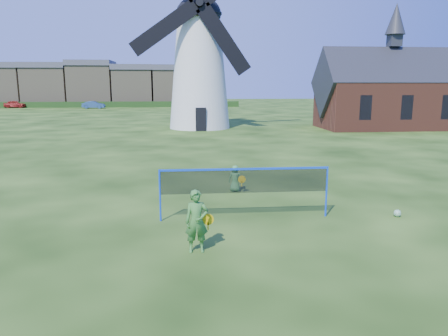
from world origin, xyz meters
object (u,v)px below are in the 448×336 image
object	(u,v)px
play_ball	(397,213)
car_right	(94,105)
player_girl	(197,221)
player_boy	(235,179)
windmill	(199,64)
chapel	(391,94)
badminton_net	(245,182)
car_left	(15,104)

from	to	relation	value
play_ball	car_right	size ratio (longest dim) A/B	0.06
player_girl	player_boy	world-z (taller)	player_girl
windmill	car_right	distance (m)	38.88
play_ball	player_boy	bearing A→B (deg)	141.95
chapel	car_right	xyz separation A→B (m)	(-33.97, 36.55, -2.49)
windmill	player_boy	size ratio (longest dim) A/B	16.58
player_boy	play_ball	bearing A→B (deg)	157.34
badminton_net	play_ball	world-z (taller)	badminton_net
badminton_net	windmill	bearing A→B (deg)	90.65
badminton_net	player_girl	bearing A→B (deg)	-121.52
chapel	car_right	bearing A→B (deg)	132.90
car_left	windmill	bearing A→B (deg)	-132.57
badminton_net	player_girl	size ratio (longest dim) A/B	3.32
play_ball	car_right	world-z (taller)	car_right
car_left	player_boy	bearing A→B (deg)	-144.82
player_boy	play_ball	distance (m)	5.79
badminton_net	player_boy	size ratio (longest dim) A/B	5.03
chapel	play_ball	distance (m)	28.80
play_ball	windmill	bearing A→B (deg)	100.20
chapel	car_left	distance (m)	62.44
player_boy	car_right	size ratio (longest dim) A/B	0.27
windmill	player_girl	xyz separation A→B (m)	(-1.20, -29.82, -5.06)
car_right	windmill	bearing A→B (deg)	-152.89
player_girl	player_boy	size ratio (longest dim) A/B	1.52
player_girl	windmill	bearing A→B (deg)	85.28
player_girl	player_boy	distance (m)	5.98
chapel	badminton_net	bearing A→B (deg)	-123.67
windmill	car_right	world-z (taller)	windmill
chapel	car_right	distance (m)	49.96
windmill	player_boy	bearing A→B (deg)	-89.00
play_ball	player_girl	bearing A→B (deg)	-160.43
chapel	badminton_net	xyz separation A→B (m)	(-17.04, -25.57, -1.96)
player_girl	play_ball	xyz separation A→B (m)	(6.16, 2.19, -0.65)
player_boy	car_left	xyz separation A→B (m)	(-31.05, 62.17, 0.13)
windmill	car_left	world-z (taller)	windmill
windmill	player_girl	world-z (taller)	windmill
windmill	player_boy	xyz separation A→B (m)	(0.42, -24.07, -5.32)
player_girl	car_right	world-z (taller)	player_girl
car_right	chapel	bearing A→B (deg)	-135.55
windmill	badminton_net	bearing A→B (deg)	-89.35
chapel	badminton_net	size ratio (longest dim) A/B	2.58
chapel	car_left	size ratio (longest dim) A/B	3.53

